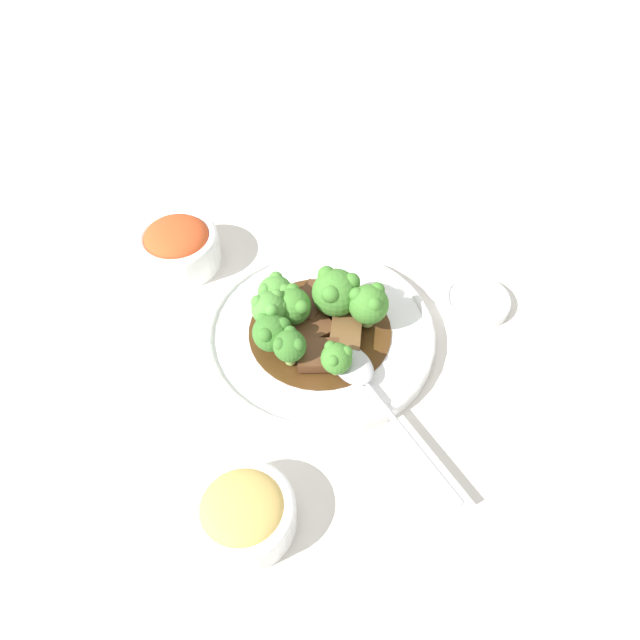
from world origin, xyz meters
The scene contains 19 objects.
ground_plane centered at (0.00, 0.00, 0.00)m, with size 4.00×4.00×0.00m, color silver.
main_plate centered at (0.00, 0.00, 0.01)m, with size 0.26×0.26×0.02m.
beef_strip_0 centered at (0.04, -0.04, 0.02)m, with size 0.05×0.03×0.01m.
beef_strip_1 centered at (-0.01, -0.03, 0.03)m, with size 0.06×0.04×0.01m.
beef_strip_2 centered at (0.04, 0.01, 0.02)m, with size 0.07×0.06×0.01m.
beef_strip_3 centered at (-0.01, 0.01, 0.02)m, with size 0.06×0.06×0.01m.
beef_strip_4 centered at (-0.04, 0.00, 0.03)m, with size 0.04×0.05×0.01m.
broccoli_floret_0 centered at (-0.05, 0.03, 0.05)m, with size 0.04×0.04×0.05m.
broccoli_floret_1 centered at (-0.03, 0.05, 0.04)m, with size 0.04×0.04×0.04m.
broccoli_floret_2 centered at (0.00, 0.06, 0.05)m, with size 0.04×0.04×0.05m.
broccoli_floret_3 centered at (0.03, 0.05, 0.04)m, with size 0.04×0.04×0.04m.
broccoli_floret_4 centered at (-0.06, -0.02, 0.04)m, with size 0.03×0.03×0.04m.
broccoli_floret_5 centered at (0.01, -0.05, 0.05)m, with size 0.05×0.05×0.05m.
broccoli_floret_6 centered at (0.01, 0.03, 0.04)m, with size 0.04×0.04×0.05m.
broccoli_floret_7 centered at (0.03, -0.02, 0.05)m, with size 0.05×0.05×0.06m.
serving_spoon centered at (-0.07, -0.05, 0.03)m, with size 0.19×0.14×0.01m.
side_bowl_kimchi centered at (0.12, 0.18, 0.03)m, with size 0.10×0.10×0.06m.
side_bowl_appetizer centered at (-0.22, 0.06, 0.02)m, with size 0.10×0.10×0.05m.
sauce_dish centered at (0.06, -0.19, 0.01)m, with size 0.08×0.08×0.01m.
Camera 1 is at (-0.45, -0.02, 0.57)m, focal length 35.00 mm.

